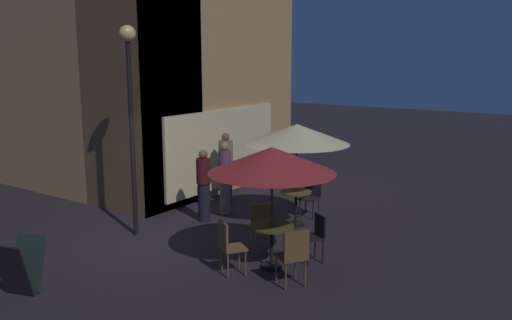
{
  "coord_description": "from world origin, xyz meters",
  "views": [
    {
      "loc": [
        -7.4,
        -7.53,
        3.69
      ],
      "look_at": [
        2.07,
        -0.89,
        1.44
      ],
      "focal_mm": 37.49,
      "sensor_mm": 36.0,
      "label": 1
    }
  ],
  "objects_px": {
    "cafe_table_0": "(272,236)",
    "cafe_chair_1": "(294,253)",
    "street_lamp_near_corner": "(130,91)",
    "menu_sandwich_board": "(20,266)",
    "patio_umbrella_0": "(272,160)",
    "patron_standing_2": "(204,185)",
    "cafe_chair_3": "(262,223)",
    "cafe_table_1": "(296,201)",
    "cafe_chair_4": "(311,195)",
    "patron_standing_0": "(226,168)",
    "cafe_chair_2": "(316,233)",
    "cafe_chair_0": "(228,243)",
    "patio_umbrella_1": "(297,134)",
    "patron_standing_1": "(225,177)"
  },
  "relations": [
    {
      "from": "cafe_table_0",
      "to": "patron_standing_1",
      "type": "bearing_deg",
      "value": 51.76
    },
    {
      "from": "cafe_table_1",
      "to": "cafe_chair_4",
      "type": "distance_m",
      "value": 0.82
    },
    {
      "from": "cafe_table_0",
      "to": "cafe_chair_2",
      "type": "distance_m",
      "value": 0.87
    },
    {
      "from": "patio_umbrella_1",
      "to": "patron_standing_0",
      "type": "bearing_deg",
      "value": 74.81
    },
    {
      "from": "street_lamp_near_corner",
      "to": "menu_sandwich_board",
      "type": "xyz_separation_m",
      "value": [
        -3.0,
        -0.66,
        -2.57
      ]
    },
    {
      "from": "cafe_chair_1",
      "to": "cafe_chair_4",
      "type": "distance_m",
      "value": 4.0
    },
    {
      "from": "cafe_chair_0",
      "to": "cafe_chair_2",
      "type": "bearing_deg",
      "value": -0.67
    },
    {
      "from": "cafe_chair_4",
      "to": "cafe_table_1",
      "type": "bearing_deg",
      "value": -0.0
    },
    {
      "from": "cafe_chair_3",
      "to": "cafe_chair_4",
      "type": "relative_size",
      "value": 1.08
    },
    {
      "from": "patron_standing_1",
      "to": "cafe_table_0",
      "type": "bearing_deg",
      "value": 43.34
    },
    {
      "from": "menu_sandwich_board",
      "to": "patio_umbrella_0",
      "type": "distance_m",
      "value": 4.38
    },
    {
      "from": "cafe_table_1",
      "to": "patio_umbrella_0",
      "type": "distance_m",
      "value": 2.86
    },
    {
      "from": "patron_standing_1",
      "to": "patron_standing_2",
      "type": "height_order",
      "value": "patron_standing_1"
    },
    {
      "from": "street_lamp_near_corner",
      "to": "cafe_table_0",
      "type": "height_order",
      "value": "street_lamp_near_corner"
    },
    {
      "from": "patio_umbrella_1",
      "to": "patio_umbrella_0",
      "type": "bearing_deg",
      "value": -158.99
    },
    {
      "from": "patron_standing_0",
      "to": "cafe_chair_1",
      "type": "bearing_deg",
      "value": -98.83
    },
    {
      "from": "cafe_chair_1",
      "to": "cafe_chair_2",
      "type": "bearing_deg",
      "value": -46.12
    },
    {
      "from": "patron_standing_2",
      "to": "cafe_chair_3",
      "type": "bearing_deg",
      "value": -120.63
    },
    {
      "from": "street_lamp_near_corner",
      "to": "patio_umbrella_0",
      "type": "bearing_deg",
      "value": -87.64
    },
    {
      "from": "cafe_table_0",
      "to": "patron_standing_2",
      "type": "relative_size",
      "value": 0.48
    },
    {
      "from": "cafe_table_0",
      "to": "patron_standing_2",
      "type": "bearing_deg",
      "value": 62.83
    },
    {
      "from": "menu_sandwich_board",
      "to": "patron_standing_0",
      "type": "height_order",
      "value": "patron_standing_0"
    },
    {
      "from": "patio_umbrella_0",
      "to": "patio_umbrella_1",
      "type": "relative_size",
      "value": 0.97
    },
    {
      "from": "cafe_chair_1",
      "to": "patron_standing_0",
      "type": "height_order",
      "value": "patron_standing_0"
    },
    {
      "from": "menu_sandwich_board",
      "to": "patio_umbrella_1",
      "type": "xyz_separation_m",
      "value": [
        5.47,
        -1.76,
        1.59
      ]
    },
    {
      "from": "cafe_chair_0",
      "to": "cafe_chair_1",
      "type": "distance_m",
      "value": 1.18
    },
    {
      "from": "cafe_table_0",
      "to": "cafe_table_1",
      "type": "relative_size",
      "value": 1.01
    },
    {
      "from": "street_lamp_near_corner",
      "to": "cafe_table_1",
      "type": "xyz_separation_m",
      "value": [
        2.47,
        -2.43,
        -2.47
      ]
    },
    {
      "from": "cafe_table_1",
      "to": "patio_umbrella_1",
      "type": "height_order",
      "value": "patio_umbrella_1"
    },
    {
      "from": "cafe_chair_4",
      "to": "patron_standing_2",
      "type": "xyz_separation_m",
      "value": [
        -1.73,
        1.81,
        0.32
      ]
    },
    {
      "from": "cafe_chair_3",
      "to": "patron_standing_0",
      "type": "relative_size",
      "value": 0.51
    },
    {
      "from": "cafe_chair_3",
      "to": "patron_standing_0",
      "type": "xyz_separation_m",
      "value": [
        2.43,
        2.77,
        0.33
      ]
    },
    {
      "from": "patron_standing_1",
      "to": "cafe_table_1",
      "type": "bearing_deg",
      "value": 86.41
    },
    {
      "from": "cafe_chair_0",
      "to": "cafe_chair_3",
      "type": "bearing_deg",
      "value": 40.78
    },
    {
      "from": "patio_umbrella_1",
      "to": "patron_standing_2",
      "type": "relative_size",
      "value": 1.39
    },
    {
      "from": "street_lamp_near_corner",
      "to": "patio_umbrella_0",
      "type": "height_order",
      "value": "street_lamp_near_corner"
    },
    {
      "from": "patio_umbrella_0",
      "to": "patio_umbrella_1",
      "type": "distance_m",
      "value": 2.5
    },
    {
      "from": "cafe_table_1",
      "to": "cafe_chair_4",
      "type": "xyz_separation_m",
      "value": [
        0.82,
        0.08,
        -0.03
      ]
    },
    {
      "from": "cafe_table_0",
      "to": "cafe_table_1",
      "type": "xyz_separation_m",
      "value": [
        2.34,
        0.9,
        -0.04
      ]
    },
    {
      "from": "patio_umbrella_1",
      "to": "cafe_chair_2",
      "type": "height_order",
      "value": "patio_umbrella_1"
    },
    {
      "from": "cafe_chair_1",
      "to": "patio_umbrella_1",
      "type": "bearing_deg",
      "value": -27.51
    },
    {
      "from": "cafe_chair_2",
      "to": "patron_standing_1",
      "type": "xyz_separation_m",
      "value": [
        1.46,
        3.25,
        0.34
      ]
    },
    {
      "from": "cafe_table_0",
      "to": "cafe_chair_2",
      "type": "height_order",
      "value": "cafe_chair_2"
    },
    {
      "from": "cafe_chair_1",
      "to": "street_lamp_near_corner",
      "type": "bearing_deg",
      "value": 27.75
    },
    {
      "from": "menu_sandwich_board",
      "to": "cafe_table_1",
      "type": "height_order",
      "value": "menu_sandwich_board"
    },
    {
      "from": "patio_umbrella_1",
      "to": "patron_standing_1",
      "type": "xyz_separation_m",
      "value": [
        -0.16,
        1.87,
        -1.16
      ]
    },
    {
      "from": "cafe_table_1",
      "to": "patio_umbrella_1",
      "type": "xyz_separation_m",
      "value": [
        0.0,
        -0.0,
        1.49
      ]
    },
    {
      "from": "cafe_table_1",
      "to": "cafe_chair_0",
      "type": "distance_m",
      "value": 3.05
    },
    {
      "from": "menu_sandwich_board",
      "to": "cafe_chair_1",
      "type": "relative_size",
      "value": 0.9
    },
    {
      "from": "cafe_table_0",
      "to": "cafe_chair_1",
      "type": "relative_size",
      "value": 0.8
    }
  ]
}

